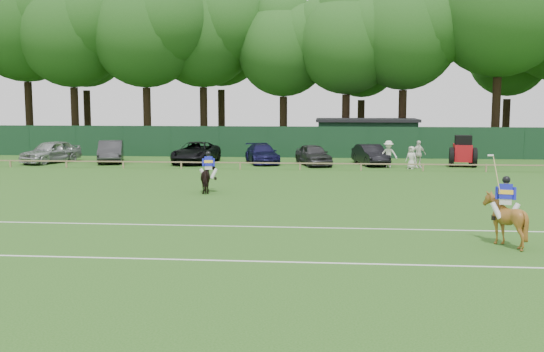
# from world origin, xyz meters

# --- Properties ---
(ground) EXTENTS (160.00, 160.00, 0.00)m
(ground) POSITION_xyz_m (0.00, 0.00, 0.00)
(ground) COLOR #1E4C14
(ground) RESTS_ON ground
(horse_dark) EXTENTS (1.12, 1.87, 1.47)m
(horse_dark) POSITION_xyz_m (-3.09, 7.36, 0.74)
(horse_dark) COLOR black
(horse_dark) RESTS_ON ground
(horse_chestnut) EXTENTS (1.67, 1.80, 1.69)m
(horse_chestnut) POSITION_xyz_m (8.52, -3.27, 0.84)
(horse_chestnut) COLOR brown
(horse_chestnut) RESTS_ON ground
(sedan_silver) EXTENTS (3.56, 5.23, 1.65)m
(sedan_silver) POSITION_xyz_m (-17.47, 21.08, 0.83)
(sedan_silver) COLOR #B1B3B7
(sedan_silver) RESTS_ON ground
(sedan_grey) EXTENTS (3.01, 5.14, 1.60)m
(sedan_grey) POSITION_xyz_m (-13.23, 21.86, 0.80)
(sedan_grey) COLOR #2D2D30
(sedan_grey) RESTS_ON ground
(suv_black) EXTENTS (2.98, 5.74, 1.54)m
(suv_black) POSITION_xyz_m (-6.81, 21.85, 0.77)
(suv_black) COLOR black
(suv_black) RESTS_ON ground
(sedan_navy) EXTENTS (3.26, 5.16, 1.39)m
(sedan_navy) POSITION_xyz_m (-1.97, 22.14, 0.70)
(sedan_navy) COLOR #14133D
(sedan_navy) RESTS_ON ground
(hatch_grey) EXTENTS (3.08, 4.72, 1.49)m
(hatch_grey) POSITION_xyz_m (1.79, 21.15, 0.75)
(hatch_grey) COLOR #333335
(hatch_grey) RESTS_ON ground
(estate_black) EXTENTS (2.64, 4.65, 1.45)m
(estate_black) POSITION_xyz_m (5.84, 21.72, 0.72)
(estate_black) COLOR black
(estate_black) RESTS_ON ground
(spectator_left) EXTENTS (1.25, 0.80, 1.85)m
(spectator_left) POSITION_xyz_m (6.95, 20.08, 0.92)
(spectator_left) COLOR silver
(spectator_left) RESTS_ON ground
(spectator_mid) EXTENTS (1.19, 0.77, 1.88)m
(spectator_mid) POSITION_xyz_m (8.93, 19.98, 0.94)
(spectator_mid) COLOR silver
(spectator_mid) RESTS_ON ground
(spectator_right) EXTENTS (0.89, 0.83, 1.52)m
(spectator_right) POSITION_xyz_m (8.40, 19.34, 0.76)
(spectator_right) COLOR silver
(spectator_right) RESTS_ON ground
(rider_dark) EXTENTS (0.93, 0.46, 1.41)m
(rider_dark) POSITION_xyz_m (-3.08, 7.34, 1.42)
(rider_dark) COLOR silver
(rider_dark) RESTS_ON ground
(rider_chestnut) EXTENTS (0.93, 0.69, 2.05)m
(rider_chestnut) POSITION_xyz_m (8.51, -3.28, 1.60)
(rider_chestnut) COLOR silver
(rider_chestnut) RESTS_ON ground
(polo_ball) EXTENTS (0.09, 0.09, 0.09)m
(polo_ball) POSITION_xyz_m (10.74, 3.26, 0.04)
(polo_ball) COLOR silver
(polo_ball) RESTS_ON ground
(pitch_lines) EXTENTS (60.00, 5.10, 0.01)m
(pitch_lines) POSITION_xyz_m (0.00, -3.50, 0.01)
(pitch_lines) COLOR silver
(pitch_lines) RESTS_ON ground
(pitch_rail) EXTENTS (62.10, 0.10, 0.50)m
(pitch_rail) POSITION_xyz_m (0.00, 18.00, 0.45)
(pitch_rail) COLOR #997F5B
(pitch_rail) RESTS_ON ground
(perimeter_fence) EXTENTS (92.08, 0.08, 2.50)m
(perimeter_fence) POSITION_xyz_m (0.00, 27.00, 1.25)
(perimeter_fence) COLOR #14351E
(perimeter_fence) RESTS_ON ground
(utility_shed) EXTENTS (8.40, 4.40, 3.04)m
(utility_shed) POSITION_xyz_m (6.00, 30.00, 1.54)
(utility_shed) COLOR #14331E
(utility_shed) RESTS_ON ground
(tree_row) EXTENTS (96.00, 12.00, 21.00)m
(tree_row) POSITION_xyz_m (2.00, 35.00, 0.00)
(tree_row) COLOR #26561C
(tree_row) RESTS_ON ground
(tractor) EXTENTS (2.01, 2.76, 2.17)m
(tractor) POSITION_xyz_m (12.17, 21.36, 1.03)
(tractor) COLOR #AD1016
(tractor) RESTS_ON ground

